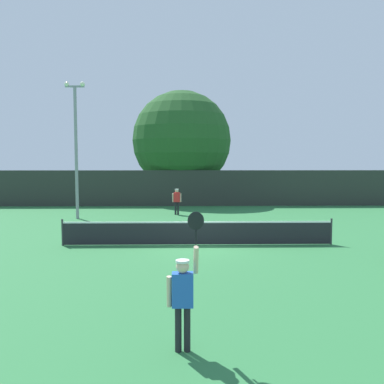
# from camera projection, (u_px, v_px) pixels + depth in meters

# --- Properties ---
(ground_plane) EXTENTS (120.00, 120.00, 0.00)m
(ground_plane) POSITION_uv_depth(u_px,v_px,m) (198.00, 245.00, 16.44)
(ground_plane) COLOR #2D723D
(tennis_net) EXTENTS (11.00, 0.08, 1.07)m
(tennis_net) POSITION_uv_depth(u_px,v_px,m) (198.00, 232.00, 16.40)
(tennis_net) COLOR #232328
(tennis_net) RESTS_ON ground
(perimeter_fence) EXTENTS (32.29, 0.12, 2.69)m
(perimeter_fence) POSITION_uv_depth(u_px,v_px,m) (192.00, 188.00, 30.40)
(perimeter_fence) COLOR #2D332D
(perimeter_fence) RESTS_ON ground
(player_serving) EXTENTS (0.68, 0.40, 2.52)m
(player_serving) POSITION_uv_depth(u_px,v_px,m) (183.00, 291.00, 7.21)
(player_serving) COLOR blue
(player_serving) RESTS_ON ground
(player_receiving) EXTENTS (0.57, 0.24, 1.64)m
(player_receiving) POSITION_uv_depth(u_px,v_px,m) (177.00, 199.00, 25.52)
(player_receiving) COLOR red
(player_receiving) RESTS_ON ground
(tennis_ball) EXTENTS (0.07, 0.07, 0.07)m
(tennis_ball) POSITION_uv_depth(u_px,v_px,m) (200.00, 236.00, 18.27)
(tennis_ball) COLOR #CCE033
(tennis_ball) RESTS_ON ground
(light_pole) EXTENTS (1.18, 0.28, 7.96)m
(light_pole) POSITION_uv_depth(u_px,v_px,m) (76.00, 141.00, 23.55)
(light_pole) COLOR gray
(light_pole) RESTS_ON ground
(large_tree) EXTENTS (8.10, 8.10, 9.12)m
(large_tree) POSITION_uv_depth(u_px,v_px,m) (182.00, 140.00, 33.28)
(large_tree) COLOR brown
(large_tree) RESTS_ON ground
(parked_car_near) EXTENTS (2.33, 4.37, 1.69)m
(parked_car_near) POSITION_uv_depth(u_px,v_px,m) (100.00, 189.00, 38.02)
(parked_car_near) COLOR red
(parked_car_near) RESTS_ON ground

